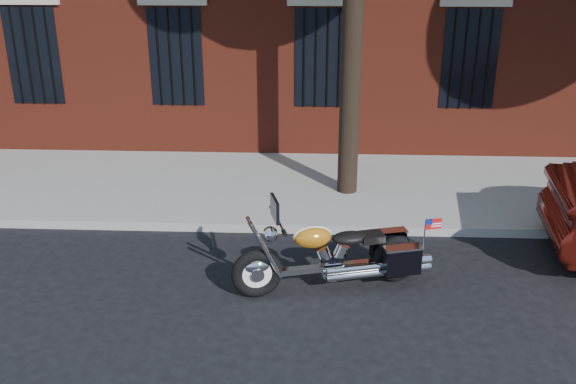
{
  "coord_description": "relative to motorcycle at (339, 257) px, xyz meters",
  "views": [
    {
      "loc": [
        -0.08,
        -8.15,
        4.46
      ],
      "look_at": [
        -0.49,
        0.8,
        0.93
      ],
      "focal_mm": 40.0,
      "sensor_mm": 36.0,
      "label": 1
    }
  ],
  "objects": [
    {
      "name": "motorcycle",
      "position": [
        0.0,
        0.0,
        0.0
      ],
      "size": [
        2.78,
        1.22,
        1.4
      ],
      "rotation": [
        0.0,
        0.0,
        0.26
      ],
      "color": "black",
      "rests_on": "ground"
    },
    {
      "name": "ground",
      "position": [
        -0.25,
        0.41,
        -0.47
      ],
      "size": [
        120.0,
        120.0,
        0.0
      ],
      "primitive_type": "plane",
      "color": "black",
      "rests_on": "ground"
    },
    {
      "name": "curb",
      "position": [
        -0.25,
        1.79,
        -0.4
      ],
      "size": [
        40.0,
        0.16,
        0.15
      ],
      "primitive_type": "cube",
      "color": "gray",
      "rests_on": "ground"
    },
    {
      "name": "sidewalk",
      "position": [
        -0.25,
        3.67,
        -0.4
      ],
      "size": [
        40.0,
        3.6,
        0.15
      ],
      "primitive_type": "cube",
      "color": "gray",
      "rests_on": "ground"
    }
  ]
}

